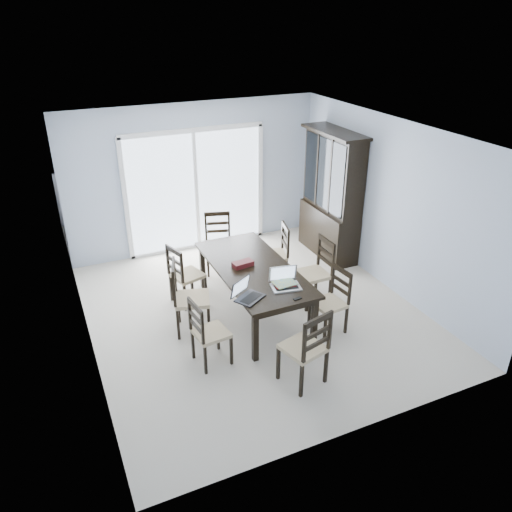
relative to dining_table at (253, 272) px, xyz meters
The scene contains 24 objects.
floor 0.67m from the dining_table, ahead, with size 5.00×5.00×0.00m, color beige.
ceiling 1.93m from the dining_table, ahead, with size 5.00×5.00×0.00m, color white.
back_wall 2.58m from the dining_table, 90.00° to the left, with size 4.50×0.02×2.60m, color #ABB9CD.
wall_left 2.34m from the dining_table, behind, with size 0.02×5.00×2.60m, color #ABB9CD.
wall_right 2.34m from the dining_table, ahead, with size 0.02×5.00×2.60m, color #ABB9CD.
balcony 3.57m from the dining_table, 90.00° to the left, with size 4.50×2.00×0.10m, color gray.
railing 4.50m from the dining_table, 90.00° to the left, with size 4.50×0.06×1.10m, color #99999E.
dining_table is the anchor object (origin of this frame).
china_hutch 2.41m from the dining_table, 31.71° to the left, with size 0.50×1.38×2.20m.
sliding_door 2.51m from the dining_table, 90.00° to the left, with size 2.52×0.05×2.18m.
chair_left_near 1.30m from the dining_table, 141.18° to the right, with size 0.45×0.44×1.04m.
chair_left_mid 1.01m from the dining_table, behind, with size 0.57×0.56×1.19m.
chair_left_far 1.08m from the dining_table, 141.91° to the left, with size 0.52×0.51×1.09m.
chair_right_near 1.16m from the dining_table, 44.35° to the right, with size 0.45×0.43×1.05m.
chair_right_mid 1.02m from the dining_table, ahead, with size 0.45×0.44×1.15m.
chair_right_far 1.08m from the dining_table, 43.95° to the left, with size 0.50×0.49×1.09m.
chair_end_near 1.67m from the dining_table, 91.76° to the right, with size 0.53×0.54×1.16m.
chair_end_far 1.51m from the dining_table, 88.69° to the left, with size 0.53×0.54×1.13m.
laptop_dark 0.86m from the dining_table, 116.75° to the right, with size 0.43×0.40×0.24m.
laptop_silver 0.73m from the dining_table, 77.83° to the right, with size 0.41×0.32×0.25m.
book_stack 0.67m from the dining_table, 76.66° to the right, with size 0.30×0.24×0.05m.
cell_phone 1.02m from the dining_table, 81.23° to the right, with size 0.10×0.05×0.01m, color black.
game_box 0.18m from the dining_table, 147.27° to the left, with size 0.29×0.14×0.07m, color #45110D.
hot_tub 3.70m from the dining_table, 96.08° to the left, with size 1.69×1.51×0.86m.
Camera 1 is at (-2.48, -5.59, 3.99)m, focal length 35.00 mm.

